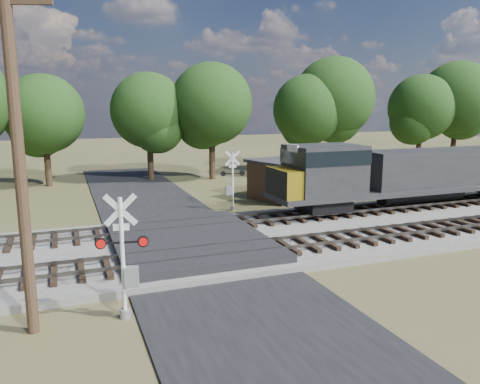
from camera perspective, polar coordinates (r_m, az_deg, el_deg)
name	(u,v)px	position (r m, az deg, el deg)	size (l,w,h in m)	color
ground	(191,251)	(22.37, -5.95, -7.17)	(160.00, 160.00, 0.00)	#474A27
ballast_bed	(363,226)	(26.97, 14.79, -4.06)	(140.00, 10.00, 0.30)	gray
road	(191,250)	(22.36, -5.95, -7.08)	(7.00, 60.00, 0.08)	black
crossing_panel	(189,242)	(22.74, -6.29, -6.05)	(7.00, 9.00, 0.62)	#262628
track_near	(269,247)	(21.45, 3.58, -6.77)	(140.00, 2.60, 0.33)	black
track_far	(232,222)	(25.91, -1.00, -3.69)	(140.00, 2.60, 0.33)	black
crossing_signal_near	(126,268)	(15.47, -13.74, -8.93)	(1.65, 0.44, 4.11)	silver
crossing_signal_far	(231,186)	(30.33, -1.05, 0.78)	(1.58, 0.39, 3.94)	silver
utility_pole	(19,155)	(14.66, -25.38, 4.08)	(2.41, 0.91, 10.18)	#3A231A
equipment_shed	(284,179)	(34.27, 5.37, 1.57)	(5.26, 5.26, 2.89)	#4D3121
treeline	(241,103)	(44.25, 0.10, 10.79)	(87.18, 11.77, 11.78)	black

